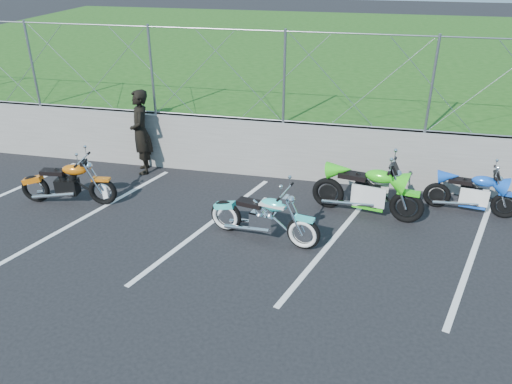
% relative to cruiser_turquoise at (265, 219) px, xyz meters
% --- Properties ---
extents(ground, '(90.00, 90.00, 0.00)m').
position_rel_cruiser_turquoise_xyz_m(ground, '(-1.16, -0.72, -0.43)').
color(ground, black).
rests_on(ground, ground).
extents(retaining_wall, '(30.00, 0.22, 1.30)m').
position_rel_cruiser_turquoise_xyz_m(retaining_wall, '(-1.16, 2.78, 0.22)').
color(retaining_wall, slate).
rests_on(retaining_wall, ground).
extents(grass_field, '(30.00, 20.00, 1.30)m').
position_rel_cruiser_turquoise_xyz_m(grass_field, '(-1.16, 12.78, 0.22)').
color(grass_field, '#1C4713').
rests_on(grass_field, ground).
extents(chain_link_fence, '(28.00, 0.03, 2.00)m').
position_rel_cruiser_turquoise_xyz_m(chain_link_fence, '(-1.16, 2.78, 1.87)').
color(chain_link_fence, gray).
rests_on(chain_link_fence, retaining_wall).
extents(parking_lines, '(18.29, 4.31, 0.01)m').
position_rel_cruiser_turquoise_xyz_m(parking_lines, '(0.04, 0.28, -0.42)').
color(parking_lines, silver).
rests_on(parking_lines, ground).
extents(cruiser_turquoise, '(2.11, 0.69, 1.06)m').
position_rel_cruiser_turquoise_xyz_m(cruiser_turquoise, '(0.00, 0.00, 0.00)').
color(cruiser_turquoise, black).
rests_on(cruiser_turquoise, ground).
extents(naked_orange, '(2.02, 0.69, 1.01)m').
position_rel_cruiser_turquoise_xyz_m(naked_orange, '(-4.20, 0.54, 0.01)').
color(naked_orange, black).
rests_on(naked_orange, ground).
extents(sportbike_green, '(2.19, 0.78, 1.14)m').
position_rel_cruiser_turquoise_xyz_m(sportbike_green, '(1.80, 1.34, 0.07)').
color(sportbike_green, black).
rests_on(sportbike_green, ground).
extents(sportbike_blue, '(1.80, 0.64, 0.94)m').
position_rel_cruiser_turquoise_xyz_m(sportbike_blue, '(3.82, 1.88, -0.02)').
color(sportbike_blue, black).
rests_on(sportbike_blue, ground).
extents(person_standing, '(0.73, 0.85, 1.96)m').
position_rel_cruiser_turquoise_xyz_m(person_standing, '(-3.38, 2.37, 0.55)').
color(person_standing, black).
rests_on(person_standing, ground).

